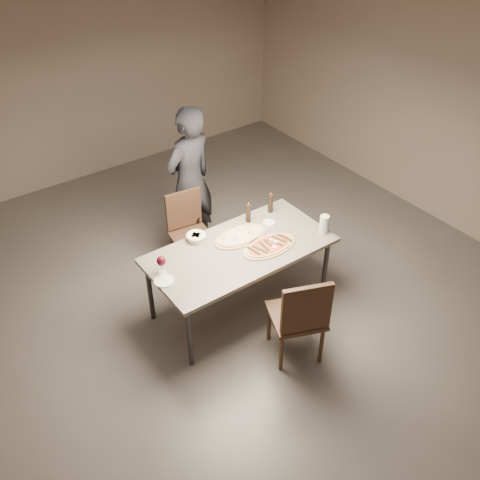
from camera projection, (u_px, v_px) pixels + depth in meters
room at (240, 190)px, 4.74m from camera, size 7.00×7.00×7.00m
dining_table at (240, 253)px, 5.17m from camera, size 1.80×0.90×0.75m
zucchini_pizza at (269, 246)px, 5.14m from camera, size 0.58×0.32×0.05m
ham_pizza at (241, 236)px, 5.27m from camera, size 0.58×0.32×0.04m
bread_basket at (196, 237)px, 5.21m from camera, size 0.20×0.20×0.07m
oil_dish at (269, 223)px, 5.46m from camera, size 0.13×0.13×0.01m
pepper_mill_left at (248, 213)px, 5.43m from camera, size 0.06×0.06×0.23m
pepper_mill_right at (271, 203)px, 5.57m from camera, size 0.06×0.06×0.23m
carafe at (324, 224)px, 5.29m from camera, size 0.09×0.09×0.19m
wine_glass at (161, 262)px, 4.76m from camera, size 0.08×0.08×0.19m
side_plate at (164, 281)px, 4.74m from camera, size 0.18×0.18×0.01m
chair_near at (300, 315)px, 4.69m from camera, size 0.61×0.61×0.98m
chair_far at (188, 227)px, 5.85m from camera, size 0.48×0.48×0.89m
diner at (190, 181)px, 5.90m from camera, size 0.71×0.55×1.75m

